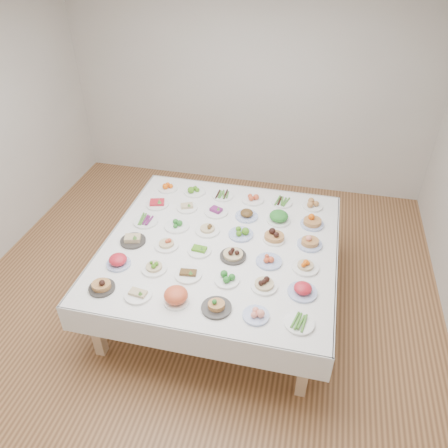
% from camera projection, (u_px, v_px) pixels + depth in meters
% --- Properties ---
extents(room_envelope, '(5.02, 5.02, 2.81)m').
position_uv_depth(room_envelope, '(196.00, 138.00, 3.65)').
color(room_envelope, '#A16F43').
rests_on(room_envelope, ground).
extents(display_table, '(2.23, 2.23, 0.75)m').
position_uv_depth(display_table, '(221.00, 249.00, 4.27)').
color(display_table, white).
rests_on(display_table, ground).
extents(dish_0, '(0.22, 0.22, 0.13)m').
position_uv_depth(dish_0, '(101.00, 284.00, 3.70)').
color(dish_0, '#2E2C29').
rests_on(dish_0, display_table).
extents(dish_1, '(0.23, 0.23, 0.10)m').
position_uv_depth(dish_1, '(138.00, 293.00, 3.64)').
color(dish_1, white).
rests_on(dish_1, display_table).
extents(dish_2, '(0.21, 0.21, 0.14)m').
position_uv_depth(dish_2, '(176.00, 296.00, 3.57)').
color(dish_2, white).
rests_on(dish_2, display_table).
extents(dish_3, '(0.25, 0.25, 0.14)m').
position_uv_depth(dish_3, '(216.00, 303.00, 3.51)').
color(dish_3, '#2E2C29').
rests_on(dish_3, display_table).
extents(dish_4, '(0.21, 0.21, 0.09)m').
position_uv_depth(dish_4, '(256.00, 313.00, 3.46)').
color(dish_4, '#4C66B2').
rests_on(dish_4, display_table).
extents(dish_5, '(0.26, 0.23, 0.06)m').
position_uv_depth(dish_5, '(299.00, 322.00, 3.40)').
color(dish_5, white).
rests_on(dish_5, display_table).
extents(dish_6, '(0.22, 0.22, 0.12)m').
position_uv_depth(dish_6, '(118.00, 260.00, 3.95)').
color(dish_6, '#4C66B2').
rests_on(dish_6, display_table).
extents(dish_7, '(0.23, 0.23, 0.11)m').
position_uv_depth(dish_7, '(154.00, 266.00, 3.90)').
color(dish_7, white).
rests_on(dish_7, display_table).
extents(dish_8, '(0.24, 0.24, 0.09)m').
position_uv_depth(dish_8, '(188.00, 273.00, 3.85)').
color(dish_8, white).
rests_on(dish_8, display_table).
extents(dish_9, '(0.22, 0.22, 0.09)m').
position_uv_depth(dish_9, '(227.00, 278.00, 3.78)').
color(dish_9, white).
rests_on(dish_9, display_table).
extents(dish_10, '(0.24, 0.24, 0.13)m').
position_uv_depth(dish_10, '(264.00, 282.00, 3.71)').
color(dish_10, white).
rests_on(dish_10, display_table).
extents(dish_11, '(0.25, 0.25, 0.14)m').
position_uv_depth(dish_11, '(303.00, 288.00, 3.65)').
color(dish_11, '#4C66B2').
rests_on(dish_11, display_table).
extents(dish_12, '(0.24, 0.24, 0.11)m').
position_uv_depth(dish_12, '(133.00, 238.00, 4.23)').
color(dish_12, '#2E2C29').
rests_on(dish_12, display_table).
extents(dish_13, '(0.23, 0.23, 0.11)m').
position_uv_depth(dish_13, '(166.00, 242.00, 4.17)').
color(dish_13, white).
rests_on(dish_13, display_table).
extents(dish_14, '(0.22, 0.22, 0.09)m').
position_uv_depth(dish_14, '(199.00, 249.00, 4.12)').
color(dish_14, white).
rests_on(dish_14, display_table).
extents(dish_15, '(0.27, 0.27, 0.14)m').
position_uv_depth(dish_15, '(233.00, 252.00, 4.03)').
color(dish_15, '#2E2C29').
rests_on(dish_15, display_table).
extents(dish_16, '(0.24, 0.24, 0.09)m').
position_uv_depth(dish_16, '(269.00, 260.00, 3.99)').
color(dish_16, '#4C66B2').
rests_on(dish_16, display_table).
extents(dish_17, '(0.24, 0.24, 0.14)m').
position_uv_depth(dish_17, '(306.00, 263.00, 3.90)').
color(dish_17, white).
rests_on(dish_17, display_table).
extents(dish_18, '(0.25, 0.25, 0.06)m').
position_uv_depth(dish_18, '(145.00, 220.00, 4.50)').
color(dish_18, white).
rests_on(dish_18, display_table).
extents(dish_19, '(0.25, 0.25, 0.10)m').
position_uv_depth(dish_19, '(177.00, 224.00, 4.43)').
color(dish_19, white).
rests_on(dish_19, display_table).
extents(dish_20, '(0.24, 0.24, 0.12)m').
position_uv_depth(dish_20, '(207.00, 227.00, 4.36)').
color(dish_20, white).
rests_on(dish_20, display_table).
extents(dish_21, '(0.24, 0.24, 0.11)m').
position_uv_depth(dish_21, '(241.00, 231.00, 4.31)').
color(dish_21, '#4C66B2').
rests_on(dish_21, display_table).
extents(dish_22, '(0.21, 0.21, 0.14)m').
position_uv_depth(dish_22, '(274.00, 235.00, 4.24)').
color(dish_22, white).
rests_on(dish_22, display_table).
extents(dish_23, '(0.25, 0.24, 0.14)m').
position_uv_depth(dish_23, '(310.00, 240.00, 4.17)').
color(dish_23, '#4C66B2').
rests_on(dish_23, display_table).
extents(dish_24, '(0.25, 0.25, 0.12)m').
position_uv_depth(dish_24, '(157.00, 201.00, 4.75)').
color(dish_24, white).
rests_on(dish_24, display_table).
extents(dish_25, '(0.22, 0.22, 0.09)m').
position_uv_depth(dish_25, '(187.00, 206.00, 4.70)').
color(dish_25, white).
rests_on(dish_25, display_table).
extents(dish_26, '(0.25, 0.25, 0.09)m').
position_uv_depth(dish_26, '(216.00, 210.00, 4.64)').
color(dish_26, white).
rests_on(dish_26, display_table).
extents(dish_27, '(0.24, 0.24, 0.12)m').
position_uv_depth(dish_27, '(247.00, 213.00, 4.56)').
color(dish_27, '#4C66B2').
rests_on(dish_27, display_table).
extents(dish_28, '(0.25, 0.25, 0.15)m').
position_uv_depth(dish_28, '(279.00, 216.00, 4.49)').
color(dish_28, white).
rests_on(dish_28, display_table).
extents(dish_29, '(0.27, 0.26, 0.15)m').
position_uv_depth(dish_29, '(313.00, 219.00, 4.43)').
color(dish_29, '#4C66B2').
rests_on(dish_29, display_table).
extents(dish_30, '(0.22, 0.22, 0.09)m').
position_uv_depth(dish_30, '(168.00, 186.00, 5.02)').
color(dish_30, white).
rests_on(dish_30, display_table).
extents(dish_31, '(0.24, 0.24, 0.11)m').
position_uv_depth(dish_31, '(195.00, 189.00, 4.95)').
color(dish_31, white).
rests_on(dish_31, display_table).
extents(dish_32, '(0.23, 0.23, 0.05)m').
position_uv_depth(dish_32, '(223.00, 195.00, 4.90)').
color(dish_32, white).
rests_on(dish_32, display_table).
extents(dish_33, '(0.24, 0.24, 0.10)m').
position_uv_depth(dish_33, '(253.00, 197.00, 4.82)').
color(dish_33, white).
rests_on(dish_33, display_table).
extents(dish_34, '(0.22, 0.22, 0.06)m').
position_uv_depth(dish_34, '(282.00, 202.00, 4.79)').
color(dish_34, white).
rests_on(dish_34, display_table).
extents(dish_35, '(0.21, 0.21, 0.10)m').
position_uv_depth(dish_35, '(313.00, 204.00, 4.72)').
color(dish_35, white).
rests_on(dish_35, display_table).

